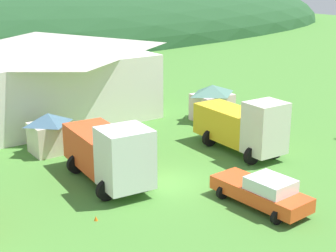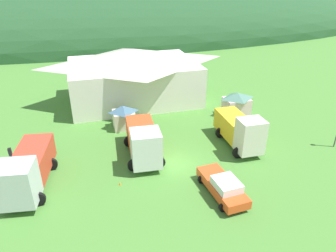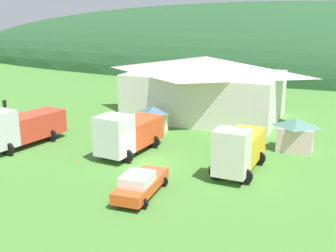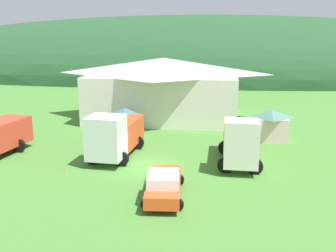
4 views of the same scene
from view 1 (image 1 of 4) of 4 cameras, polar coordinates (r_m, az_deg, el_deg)
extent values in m
plane|color=#477F33|center=(28.26, 0.02, -6.36)|extent=(200.00, 200.00, 0.00)
cube|color=white|center=(41.10, -14.21, 4.26)|extent=(15.94, 11.03, 5.03)
pyramid|color=#B7B2A3|center=(40.51, -14.56, 8.94)|extent=(17.21, 11.92, 1.76)
cube|color=beige|center=(33.36, -13.15, -1.33)|extent=(2.24, 2.11, 1.94)
pyramid|color=#42667F|center=(32.98, -13.30, 0.83)|extent=(2.42, 2.27, 0.68)
cube|color=beige|center=(39.84, 4.95, 2.14)|extent=(2.86, 2.28, 2.07)
pyramid|color=#4C7A6B|center=(39.50, 5.01, 4.10)|extent=(3.09, 2.46, 0.73)
cube|color=white|center=(26.02, -4.85, -3.57)|extent=(2.65, 2.51, 3.09)
cube|color=black|center=(25.69, -4.77, -2.23)|extent=(1.47, 1.96, 0.99)
cube|color=#E04C23|center=(29.22, -7.86, -2.41)|extent=(2.83, 4.89, 2.05)
cylinder|color=black|center=(27.04, -2.68, -6.23)|extent=(1.10, 0.30, 1.10)
cylinder|color=black|center=(26.19, -6.91, -7.15)|extent=(1.10, 0.30, 1.10)
cylinder|color=black|center=(30.58, -6.43, -3.51)|extent=(1.10, 0.30, 1.10)
cylinder|color=black|center=(29.83, -10.24, -4.22)|extent=(1.10, 0.30, 1.10)
cube|color=silver|center=(31.21, 10.83, -0.21)|extent=(2.32, 2.00, 3.17)
cube|color=black|center=(30.95, 11.02, 0.98)|extent=(1.26, 1.58, 1.01)
cube|color=gold|center=(33.73, 6.81, 0.29)|extent=(2.39, 4.84, 2.06)
cylinder|color=black|center=(32.38, 11.93, -2.60)|extent=(1.10, 0.30, 1.10)
cylinder|color=black|center=(31.06, 9.36, -3.30)|extent=(1.10, 0.30, 1.10)
cylinder|color=black|center=(35.17, 7.23, -0.78)|extent=(1.10, 0.30, 1.10)
cylinder|color=black|center=(33.96, 4.70, -1.35)|extent=(1.10, 0.30, 1.10)
cube|color=#EF4E20|center=(25.75, 10.26, -7.40)|extent=(2.25, 5.32, 0.70)
cube|color=silver|center=(25.12, 11.42, -6.46)|extent=(1.88, 2.20, 0.62)
cylinder|color=black|center=(25.51, 14.48, -8.79)|extent=(0.68, 0.24, 0.68)
cylinder|color=black|center=(24.32, 12.12, -9.95)|extent=(0.68, 0.24, 0.68)
cylinder|color=black|center=(27.52, 8.55, -6.46)|extent=(0.68, 0.24, 0.68)
cylinder|color=black|center=(26.41, 6.12, -7.40)|extent=(0.68, 0.24, 0.68)
cone|color=orange|center=(24.47, -8.07, -10.44)|extent=(0.36, 0.36, 0.48)
camera|label=2|loc=(8.89, 72.73, 35.06)|focal=33.29mm
camera|label=3|loc=(28.65, 66.53, 6.87)|focal=43.94mm
camera|label=4|loc=(20.08, 65.17, 1.30)|focal=39.76mm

